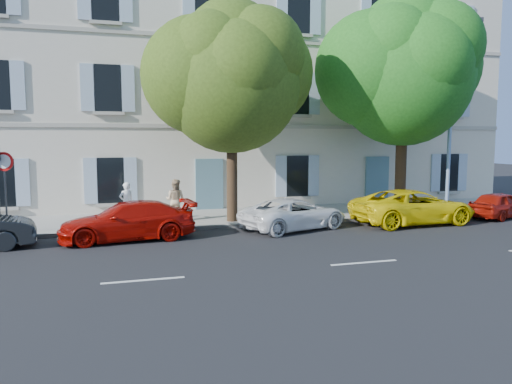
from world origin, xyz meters
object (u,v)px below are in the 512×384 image
object	(u,v)px
tree_right	(404,78)
car_red_hatchback	(500,205)
car_yellow_supercar	(413,207)
pedestrian_a	(126,203)
car_white_coupe	(294,214)
car_red_coupe	(128,221)
road_sign	(4,175)
pedestrian_b	(175,200)
tree_left	(232,84)
street_lamp	(453,106)

from	to	relation	value
tree_right	car_red_hatchback	bearing A→B (deg)	-29.75
car_yellow_supercar	pedestrian_a	size ratio (longest dim) A/B	3.17
car_white_coupe	pedestrian_a	bearing A→B (deg)	48.84
car_white_coupe	car_yellow_supercar	xyz separation A→B (m)	(5.02, -0.26, 0.11)
car_red_coupe	road_sign	size ratio (longest dim) A/B	1.59
car_red_coupe	pedestrian_a	bearing A→B (deg)	173.95
car_white_coupe	car_red_hatchback	xyz separation A→B (m)	(9.52, -0.01, -0.02)
car_yellow_supercar	pedestrian_b	world-z (taller)	pedestrian_b
car_red_coupe	pedestrian_b	xyz separation A→B (m)	(1.97, 2.63, 0.33)
tree_left	street_lamp	size ratio (longest dim) A/B	1.01
car_white_coupe	street_lamp	size ratio (longest dim) A/B	0.51
car_yellow_supercar	pedestrian_a	bearing A→B (deg)	73.33
car_white_coupe	tree_right	world-z (taller)	tree_right
car_yellow_supercar	street_lamp	bearing A→B (deg)	-63.75
tree_right	car_red_coupe	bearing A→B (deg)	-169.24
car_yellow_supercar	tree_left	size ratio (longest dim) A/B	0.60
tree_left	car_red_hatchback	bearing A→B (deg)	-8.42
road_sign	pedestrian_a	distance (m)	4.41
car_yellow_supercar	tree_left	distance (m)	8.74
car_red_hatchback	tree_right	world-z (taller)	tree_right
pedestrian_b	tree_left	bearing A→B (deg)	-167.51
tree_right	street_lamp	bearing A→B (deg)	-16.93
car_red_coupe	pedestrian_a	world-z (taller)	pedestrian_a
car_red_coupe	road_sign	distance (m)	4.51
road_sign	car_yellow_supercar	bearing A→B (deg)	-5.81
car_red_coupe	pedestrian_a	distance (m)	2.75
car_red_coupe	street_lamp	xyz separation A→B (m)	(14.15, 1.63, 4.20)
car_white_coupe	street_lamp	xyz separation A→B (m)	(8.04, 1.41, 4.26)
pedestrian_b	car_yellow_supercar	bearing A→B (deg)	-165.32
road_sign	pedestrian_b	bearing A→B (deg)	10.76
tree_left	tree_right	distance (m)	7.91
car_white_coupe	car_yellow_supercar	bearing A→B (deg)	-111.52
road_sign	pedestrian_a	size ratio (longest dim) A/B	1.78
pedestrian_b	road_sign	bearing A→B (deg)	41.65
tree_right	road_sign	xyz separation A→B (m)	(-15.98, -0.78, -3.90)
car_yellow_supercar	tree_right	world-z (taller)	tree_right
car_red_coupe	road_sign	world-z (taller)	road_sign
pedestrian_a	pedestrian_b	xyz separation A→B (m)	(1.89, -0.10, 0.04)
tree_left	pedestrian_a	xyz separation A→B (m)	(-4.05, 0.82, -4.60)
pedestrian_a	tree_left	bearing A→B (deg)	146.82
car_red_hatchback	street_lamp	size ratio (longest dim) A/B	0.41
car_red_hatchback	tree_right	xyz separation A→B (m)	(-3.62, 2.07, 5.51)
car_white_coupe	pedestrian_a	size ratio (longest dim) A/B	2.68
tree_left	road_sign	xyz separation A→B (m)	(-8.10, -0.41, -3.35)
car_red_hatchback	pedestrian_a	xyz separation A→B (m)	(-15.56, 2.52, 0.37)
car_yellow_supercar	road_sign	xyz separation A→B (m)	(-15.10, 1.54, 1.49)
car_yellow_supercar	street_lamp	size ratio (longest dim) A/B	0.61
tree_right	pedestrian_b	size ratio (longest dim) A/B	5.54
car_yellow_supercar	car_red_hatchback	distance (m)	4.51
tree_right	pedestrian_b	world-z (taller)	tree_right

